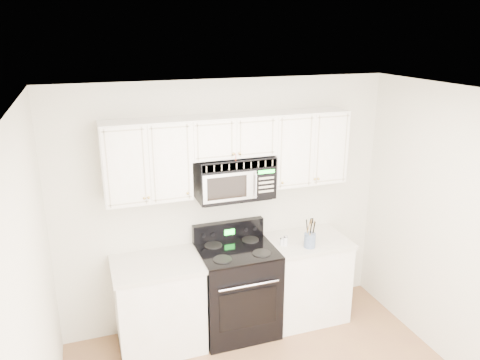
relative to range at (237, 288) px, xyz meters
name	(u,v)px	position (x,y,z in m)	size (l,w,h in m)	color
room	(300,288)	(-0.01, -1.43, 0.82)	(3.51, 3.51, 2.61)	olive
base_cabinet_left	(159,307)	(-0.81, 0.01, -0.06)	(0.86, 0.65, 0.92)	white
base_cabinet_right	(305,280)	(0.79, 0.01, -0.06)	(0.86, 0.65, 0.92)	white
range	(237,288)	(0.00, 0.00, 0.00)	(0.77, 0.70, 1.12)	black
upper_cabinets	(230,150)	(-0.01, 0.16, 1.45)	(2.44, 0.37, 0.75)	white
microwave	(234,177)	(0.02, 0.13, 1.18)	(0.76, 0.43, 0.42)	black
utensil_crock	(310,240)	(0.73, -0.17, 0.52)	(0.12, 0.12, 0.32)	slate
shaker_salt	(282,241)	(0.47, -0.04, 0.48)	(0.04, 0.04, 0.09)	silver
shaker_pepper	(285,241)	(0.51, -0.06, 0.49)	(0.05, 0.05, 0.11)	silver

